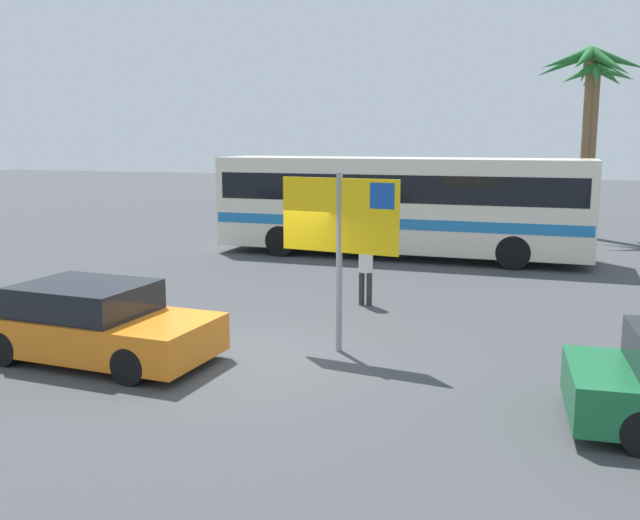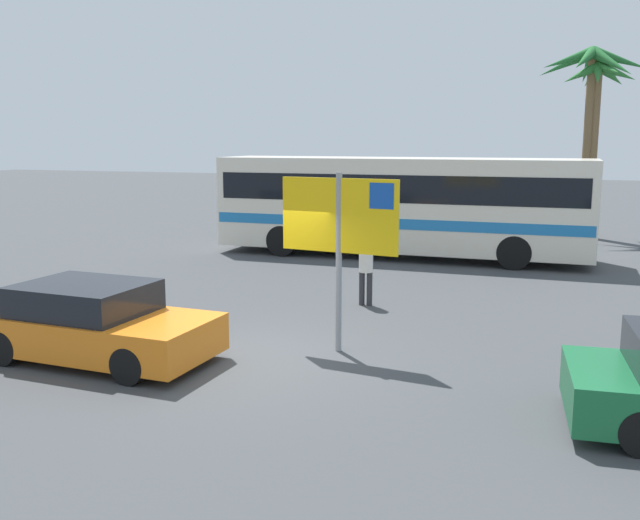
{
  "view_description": "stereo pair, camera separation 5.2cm",
  "coord_description": "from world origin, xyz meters",
  "px_view_note": "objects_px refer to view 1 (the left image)",
  "views": [
    {
      "loc": [
        5.07,
        -10.57,
        3.76
      ],
      "look_at": [
        0.43,
        2.84,
        1.3
      ],
      "focal_mm": 39.17,
      "sensor_mm": 36.0,
      "label": 1
    },
    {
      "loc": [
        5.12,
        -10.55,
        3.76
      ],
      "look_at": [
        0.43,
        2.84,
        1.3
      ],
      "focal_mm": 39.17,
      "sensor_mm": 36.0,
      "label": 2
    }
  ],
  "objects_px": {
    "ferry_sign": "(342,223)",
    "car_orange": "(94,323)",
    "bus_front_coach": "(400,202)",
    "pedestrian_crossing_lot": "(366,265)"
  },
  "relations": [
    {
      "from": "ferry_sign",
      "to": "car_orange",
      "type": "xyz_separation_m",
      "value": [
        -3.88,
        -1.83,
        -1.69
      ]
    },
    {
      "from": "ferry_sign",
      "to": "car_orange",
      "type": "bearing_deg",
      "value": -147.94
    },
    {
      "from": "ferry_sign",
      "to": "bus_front_coach",
      "type": "bearing_deg",
      "value": 103.95
    },
    {
      "from": "bus_front_coach",
      "to": "car_orange",
      "type": "xyz_separation_m",
      "value": [
        -2.58,
        -12.25,
        -1.15
      ]
    },
    {
      "from": "car_orange",
      "to": "bus_front_coach",
      "type": "bearing_deg",
      "value": 80.59
    },
    {
      "from": "bus_front_coach",
      "to": "ferry_sign",
      "type": "xyz_separation_m",
      "value": [
        1.3,
        -10.42,
        0.54
      ]
    },
    {
      "from": "bus_front_coach",
      "to": "ferry_sign",
      "type": "distance_m",
      "value": 10.52
    },
    {
      "from": "car_orange",
      "to": "pedestrian_crossing_lot",
      "type": "xyz_separation_m",
      "value": [
        3.35,
        5.38,
        0.3
      ]
    },
    {
      "from": "bus_front_coach",
      "to": "ferry_sign",
      "type": "bearing_deg",
      "value": -82.89
    },
    {
      "from": "ferry_sign",
      "to": "car_orange",
      "type": "relative_size",
      "value": 0.77
    }
  ]
}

